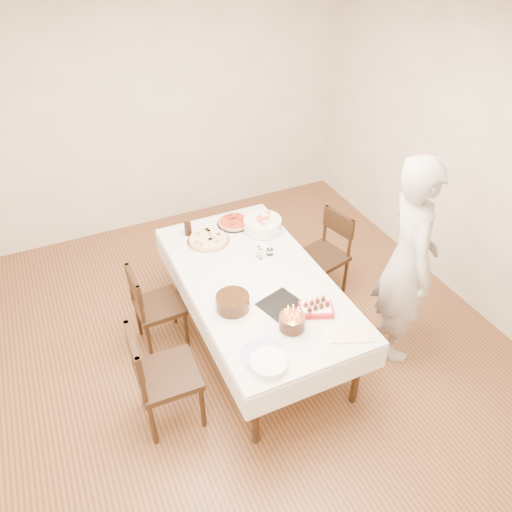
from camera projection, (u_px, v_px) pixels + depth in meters
name	position (u px, v px, depth m)	size (l,w,h in m)	color
floor	(252.00, 351.00, 4.55)	(5.00, 5.00, 0.00)	#54311C
wall_back	(158.00, 114.00, 5.54)	(4.50, 0.04, 2.70)	white
wall_right	(478.00, 169.00, 4.49)	(0.04, 5.00, 2.70)	white
ceiling	(250.00, 36.00, 2.92)	(5.00, 5.00, 0.00)	white
dining_table	(256.00, 311.00, 4.42)	(1.14, 2.14, 0.75)	white
chair_right_savory	(322.00, 257.00, 4.94)	(0.46, 0.46, 0.89)	black
chair_left_savory	(159.00, 306.00, 4.40)	(0.44, 0.44, 0.86)	black
chair_left_dessert	(168.00, 375.00, 3.72)	(0.49, 0.49, 0.96)	black
person	(408.00, 262.00, 4.06)	(0.69, 0.45, 1.90)	#A5A09C
pizza_white	(208.00, 239.00, 4.61)	(0.40, 0.40, 0.04)	beige
pizza_pepperoni	(234.00, 222.00, 4.84)	(0.33, 0.33, 0.04)	red
red_placemat	(264.00, 228.00, 4.81)	(0.24, 0.24, 0.01)	#B21E1E
pasta_bowl	(262.00, 224.00, 4.73)	(0.36, 0.36, 0.12)	white
taper_candle	(270.00, 241.00, 4.38)	(0.06, 0.06, 0.30)	white
shaker_pair	(261.00, 254.00, 4.38)	(0.09, 0.09, 0.10)	white
cola_glass	(188.00, 229.00, 4.68)	(0.07, 0.07, 0.13)	black
layer_cake	(233.00, 303.00, 3.86)	(0.34, 0.34, 0.13)	black
cake_board	(282.00, 306.00, 3.93)	(0.31, 0.31, 0.01)	black
birthday_cake	(292.00, 318.00, 3.67)	(0.19, 0.19, 0.17)	#361E0E
strawberry_box	(316.00, 309.00, 3.86)	(0.26, 0.17, 0.07)	#A6131F
box_lid	(349.00, 333.00, 3.69)	(0.31, 0.21, 0.03)	beige
plate_stack	(269.00, 363.00, 3.43)	(0.26, 0.26, 0.05)	white
china_plate	(263.00, 355.00, 3.52)	(0.33, 0.33, 0.01)	white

